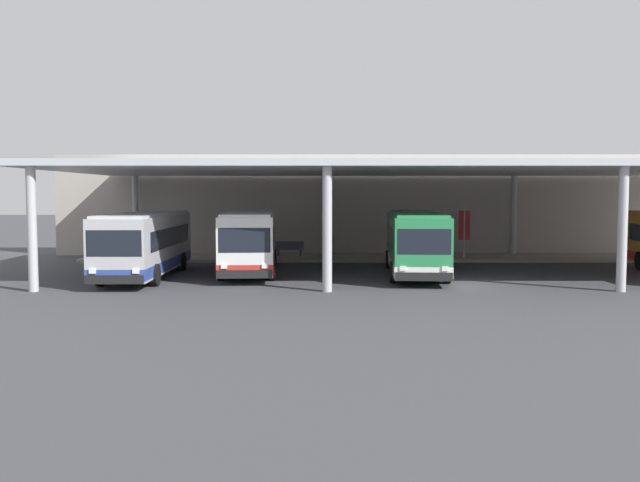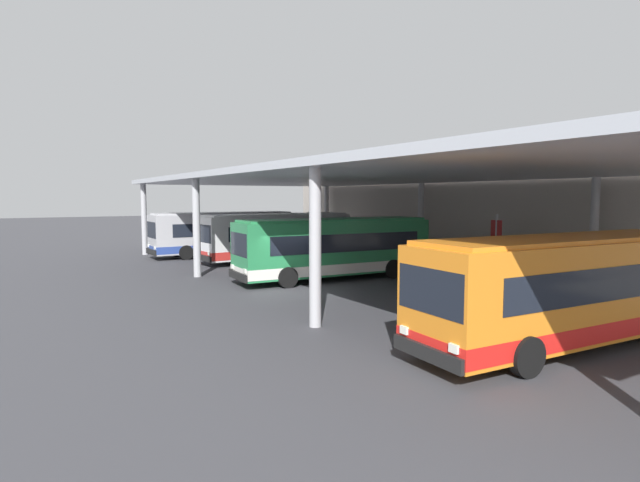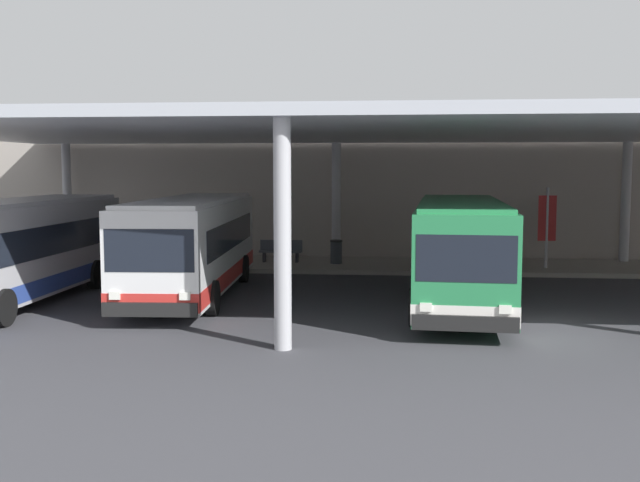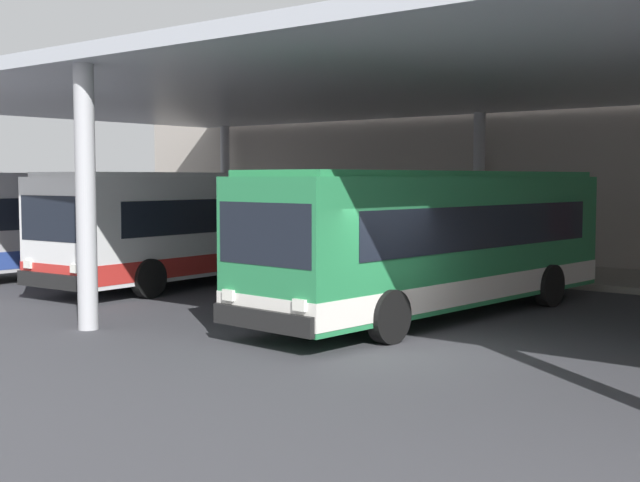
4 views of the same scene
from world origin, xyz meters
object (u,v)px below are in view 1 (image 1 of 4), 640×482
bus_middle_bay (416,242)px  trash_bin (328,249)px  bus_nearest_bay (146,244)px  banner_sign (465,228)px  bus_second_bay (250,241)px  bench_waiting (290,248)px

bus_middle_bay → trash_bin: bus_middle_bay is taller
bus_middle_bay → trash_bin: (-4.34, 8.16, -0.98)m
bus_nearest_bay → banner_sign: (17.44, 8.54, 0.32)m
bus_middle_bay → bus_second_bay: bearing=173.8°
bus_nearest_bay → trash_bin: (9.02, 9.13, -0.98)m
bench_waiting → trash_bin: 2.39m
bus_middle_bay → bench_waiting: (-6.72, 8.45, -0.99)m
bus_middle_bay → trash_bin: 9.29m
bench_waiting → trash_bin: size_ratio=1.84×
bus_nearest_bay → bus_second_bay: 5.27m
bench_waiting → trash_bin: trash_bin is taller
bus_second_bay → bench_waiting: 7.79m
trash_bin → banner_sign: (8.42, -0.59, 1.30)m
bus_nearest_bay → trash_bin: size_ratio=10.76×
bus_second_bay → banner_sign: 14.18m
bus_nearest_bay → bus_second_bay: (4.92, 1.89, 0.00)m
bus_middle_bay → banner_sign: 8.61m
bench_waiting → bus_second_bay: bearing=-102.9°
bench_waiting → trash_bin: (2.38, -0.29, 0.01)m
bus_middle_bay → banner_sign: size_ratio=3.33×
trash_bin → banner_sign: 8.54m
bus_nearest_bay → bench_waiting: bus_nearest_bay is taller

